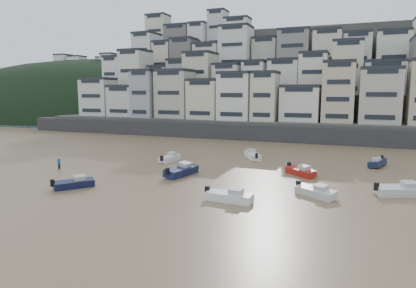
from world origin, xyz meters
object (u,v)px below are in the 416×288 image
at_px(boat_j, 74,182).
at_px(boat_e, 301,170).
at_px(boat_d, 402,189).
at_px(boat_a, 229,195).
at_px(boat_c, 181,169).
at_px(boat_i, 377,162).
at_px(person_blue, 59,163).
at_px(boat_h, 253,154).
at_px(boat_f, 170,157).
at_px(person_pink, 301,170).
at_px(boat_b, 316,190).

distance_m(boat_j, boat_e, 28.37).
relative_size(boat_d, boat_a, 1.09).
height_order(boat_e, boat_a, boat_a).
relative_size(boat_c, boat_i, 1.20).
distance_m(boat_c, boat_a, 12.88).
bearing_deg(person_blue, boat_h, 37.21).
bearing_deg(boat_d, boat_j, 173.66).
height_order(boat_f, boat_d, boat_d).
xyz_separation_m(person_blue, person_pink, (32.77, 8.07, 0.00)).
relative_size(boat_f, boat_d, 0.88).
relative_size(boat_j, boat_i, 0.96).
height_order(boat_h, boat_i, boat_h).
distance_m(boat_c, boat_e, 15.74).
bearing_deg(boat_e, person_blue, -123.23).
xyz_separation_m(boat_j, boat_a, (18.28, 1.56, 0.05)).
relative_size(boat_b, boat_c, 0.81).
distance_m(boat_j, boat_i, 42.19).
bearing_deg(person_blue, boat_d, 3.48).
bearing_deg(boat_a, boat_j, -170.52).
xyz_separation_m(boat_h, person_blue, (-23.62, -17.93, 0.08)).
relative_size(boat_f, boat_j, 1.04).
bearing_deg(boat_h, boat_e, -163.89).
bearing_deg(boat_i, boat_e, -26.15).
bearing_deg(boat_f, boat_c, -140.29).
distance_m(boat_f, boat_d, 32.97).
relative_size(boat_c, person_blue, 3.49).
height_order(person_blue, person_pink, same).
height_order(boat_j, person_blue, person_blue).
height_order(boat_d, boat_e, boat_d).
distance_m(boat_i, boat_a, 28.73).
xyz_separation_m(boat_e, person_blue, (-32.62, -8.59, 0.18)).
height_order(boat_c, boat_d, boat_c).
bearing_deg(boat_i, boat_j, -33.82).
bearing_deg(boat_e, boat_i, 88.03).
xyz_separation_m(boat_d, boat_h, (-20.29, 15.26, 0.01)).
relative_size(boat_i, person_blue, 2.91).
height_order(boat_e, person_pink, person_pink).
distance_m(boat_i, person_pink, 14.29).
xyz_separation_m(boat_i, boat_a, (-14.81, -24.62, 0.02)).
distance_m(boat_h, boat_e, 12.97).
distance_m(boat_d, boat_i, 16.08).
relative_size(boat_d, boat_j, 1.18).
bearing_deg(boat_c, boat_h, -8.84).
xyz_separation_m(boat_a, person_blue, (-27.55, 5.94, 0.16)).
bearing_deg(boat_j, person_blue, 88.90).
xyz_separation_m(boat_j, boat_e, (23.36, 16.10, 0.03)).
bearing_deg(boat_h, boat_a, 161.51).
relative_size(boat_j, boat_e, 0.96).
distance_m(boat_b, person_blue, 35.49).
bearing_deg(boat_i, person_pink, -24.26).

